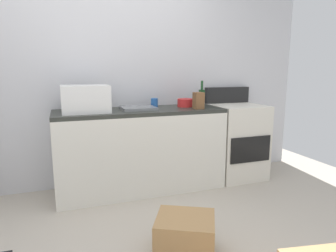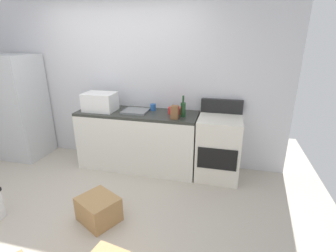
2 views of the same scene
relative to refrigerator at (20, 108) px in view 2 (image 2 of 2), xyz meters
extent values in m
plane|color=#B2A899|center=(1.75, -1.15, -0.85)|extent=(6.00, 6.00, 0.00)
cube|color=silver|center=(1.75, 0.40, 0.45)|extent=(5.00, 0.10, 2.60)
cube|color=silver|center=(2.05, 0.05, -0.42)|extent=(1.80, 0.60, 0.86)
cube|color=#2D302B|center=(2.05, 0.05, 0.03)|extent=(1.80, 0.60, 0.04)
cube|color=silver|center=(0.00, 0.00, 0.00)|extent=(0.68, 0.66, 1.70)
cube|color=silver|center=(3.27, 0.05, -0.40)|extent=(0.60, 0.60, 0.90)
cube|color=black|center=(3.27, -0.25, -0.43)|extent=(0.52, 0.02, 0.30)
cube|color=black|center=(3.27, 0.31, 0.15)|extent=(0.60, 0.08, 0.20)
cube|color=white|center=(1.49, 0.00, 0.19)|extent=(0.46, 0.34, 0.27)
cube|color=slate|center=(2.03, 0.04, 0.07)|extent=(0.36, 0.32, 0.03)
cylinder|color=#193F1E|center=(2.75, -0.01, 0.15)|extent=(0.07, 0.07, 0.20)
cylinder|color=#193F1E|center=(2.75, -0.01, 0.30)|extent=(0.03, 0.03, 0.10)
cylinder|color=#2659A5|center=(2.26, 0.19, 0.10)|extent=(0.08, 0.08, 0.10)
cube|color=brown|center=(2.66, -0.12, 0.14)|extent=(0.10, 0.10, 0.18)
cylinder|color=red|center=(2.61, 0.11, 0.10)|extent=(0.19, 0.19, 0.09)
cube|color=#A37A4C|center=(2.04, -1.25, -0.71)|extent=(0.53, 0.51, 0.29)
camera|label=1|loc=(1.27, -3.05, 0.47)|focal=31.81mm
camera|label=2|loc=(3.34, -3.31, 1.11)|focal=26.76mm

